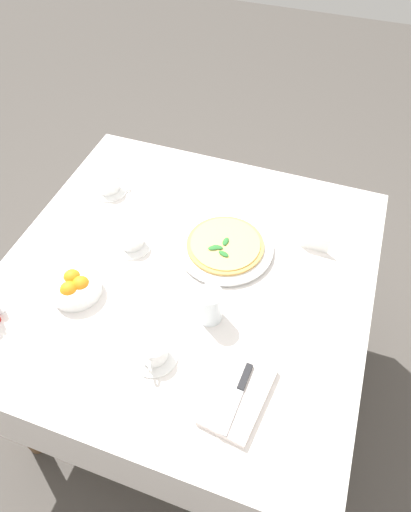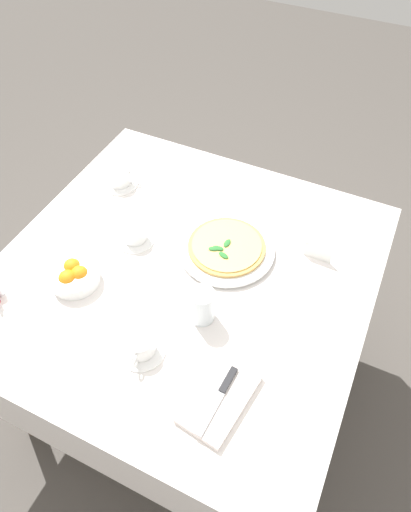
{
  "view_description": "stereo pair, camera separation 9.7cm",
  "coord_description": "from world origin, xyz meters",
  "px_view_note": "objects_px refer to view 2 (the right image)",
  "views": [
    {
      "loc": [
        0.81,
        0.35,
        1.87
      ],
      "look_at": [
        -0.06,
        0.04,
        0.78
      ],
      "focal_mm": 32.12,
      "sensor_mm": 36.0,
      "label": 1
    },
    {
      "loc": [
        0.77,
        0.44,
        1.87
      ],
      "look_at": [
        -0.06,
        0.04,
        0.78
      ],
      "focal_mm": 32.12,
      "sensor_mm": 36.0,
      "label": 2
    }
  ],
  "objects_px": {
    "pizza": "(227,246)",
    "dinner_knife": "(219,397)",
    "pizza_plate": "(227,249)",
    "menu_card": "(318,252)",
    "coffee_cup_far_right": "(141,346)",
    "coffee_cup_near_left": "(134,233)",
    "citrus_bowl": "(74,275)",
    "napkin_folded": "(219,398)",
    "coffee_cup_left_edge": "(120,178)",
    "water_glass_back_corner": "(202,307)"
  },
  "relations": [
    {
      "from": "pizza",
      "to": "dinner_knife",
      "type": "xyz_separation_m",
      "value": [
        0.46,
        0.18,
        -0.0
      ]
    },
    {
      "from": "pizza_plate",
      "to": "menu_card",
      "type": "height_order",
      "value": "menu_card"
    },
    {
      "from": "coffee_cup_far_right",
      "to": "menu_card",
      "type": "relative_size",
      "value": 1.46
    },
    {
      "from": "pizza_plate",
      "to": "dinner_knife",
      "type": "distance_m",
      "value": 0.5
    },
    {
      "from": "coffee_cup_near_left",
      "to": "citrus_bowl",
      "type": "relative_size",
      "value": 0.87
    },
    {
      "from": "pizza_plate",
      "to": "coffee_cup_near_left",
      "type": "xyz_separation_m",
      "value": [
        0.08,
        -0.29,
        0.02
      ]
    },
    {
      "from": "pizza_plate",
      "to": "napkin_folded",
      "type": "bearing_deg",
      "value": 21.57
    },
    {
      "from": "pizza_plate",
      "to": "dinner_knife",
      "type": "height_order",
      "value": "dinner_knife"
    },
    {
      "from": "pizza",
      "to": "menu_card",
      "type": "distance_m",
      "value": 0.29
    },
    {
      "from": "pizza_plate",
      "to": "coffee_cup_left_edge",
      "type": "xyz_separation_m",
      "value": [
        -0.13,
        -0.48,
        0.02
      ]
    },
    {
      "from": "pizza",
      "to": "dinner_knife",
      "type": "bearing_deg",
      "value": 21.47
    },
    {
      "from": "pizza_plate",
      "to": "water_glass_back_corner",
      "type": "relative_size",
      "value": 2.75
    },
    {
      "from": "coffee_cup_far_right",
      "to": "water_glass_back_corner",
      "type": "xyz_separation_m",
      "value": [
        -0.17,
        0.1,
        0.02
      ]
    },
    {
      "from": "coffee_cup_far_right",
      "to": "coffee_cup_left_edge",
      "type": "height_order",
      "value": "coffee_cup_left_edge"
    },
    {
      "from": "pizza",
      "to": "dinner_knife",
      "type": "distance_m",
      "value": 0.5
    },
    {
      "from": "pizza_plate",
      "to": "coffee_cup_left_edge",
      "type": "bearing_deg",
      "value": -105.28
    },
    {
      "from": "coffee_cup_left_edge",
      "to": "dinner_knife",
      "type": "xyz_separation_m",
      "value": [
        0.6,
        0.67,
        -0.01
      ]
    },
    {
      "from": "water_glass_back_corner",
      "to": "coffee_cup_left_edge",
      "type": "bearing_deg",
      "value": -126.86
    },
    {
      "from": "napkin_folded",
      "to": "dinner_knife",
      "type": "distance_m",
      "value": 0.01
    },
    {
      "from": "coffee_cup_near_left",
      "to": "dinner_knife",
      "type": "xyz_separation_m",
      "value": [
        0.38,
        0.47,
        -0.0
      ]
    },
    {
      "from": "coffee_cup_far_right",
      "to": "menu_card",
      "type": "xyz_separation_m",
      "value": [
        -0.52,
        0.33,
        0.0
      ]
    },
    {
      "from": "pizza",
      "to": "water_glass_back_corner",
      "type": "xyz_separation_m",
      "value": [
        0.26,
        0.04,
        0.02
      ]
    },
    {
      "from": "citrus_bowl",
      "to": "menu_card",
      "type": "height_order",
      "value": "citrus_bowl"
    },
    {
      "from": "dinner_knife",
      "to": "citrus_bowl",
      "type": "bearing_deg",
      "value": -102.32
    },
    {
      "from": "menu_card",
      "to": "pizza_plate",
      "type": "bearing_deg",
      "value": 20.5
    },
    {
      "from": "pizza_plate",
      "to": "pizza",
      "type": "xyz_separation_m",
      "value": [
        0.0,
        -0.0,
        0.01
      ]
    },
    {
      "from": "coffee_cup_left_edge",
      "to": "water_glass_back_corner",
      "type": "bearing_deg",
      "value": 53.14
    },
    {
      "from": "pizza_plate",
      "to": "dinner_knife",
      "type": "relative_size",
      "value": 1.58
    },
    {
      "from": "pizza",
      "to": "water_glass_back_corner",
      "type": "relative_size",
      "value": 2.2
    },
    {
      "from": "pizza",
      "to": "menu_card",
      "type": "height_order",
      "value": "menu_card"
    },
    {
      "from": "coffee_cup_left_edge",
      "to": "citrus_bowl",
      "type": "distance_m",
      "value": 0.45
    },
    {
      "from": "pizza_plate",
      "to": "citrus_bowl",
      "type": "relative_size",
      "value": 2.06
    },
    {
      "from": "coffee_cup_left_edge",
      "to": "water_glass_back_corner",
      "type": "height_order",
      "value": "water_glass_back_corner"
    },
    {
      "from": "pizza",
      "to": "coffee_cup_near_left",
      "type": "xyz_separation_m",
      "value": [
        0.08,
        -0.29,
        0.0
      ]
    },
    {
      "from": "pizza_plate",
      "to": "napkin_folded",
      "type": "distance_m",
      "value": 0.5
    },
    {
      "from": "pizza_plate",
      "to": "water_glass_back_corner",
      "type": "xyz_separation_m",
      "value": [
        0.26,
        0.04,
        0.04
      ]
    },
    {
      "from": "coffee_cup_far_right",
      "to": "menu_card",
      "type": "distance_m",
      "value": 0.62
    },
    {
      "from": "pizza",
      "to": "coffee_cup_left_edge",
      "type": "xyz_separation_m",
      "value": [
        -0.13,
        -0.48,
        0.0
      ]
    },
    {
      "from": "coffee_cup_far_right",
      "to": "citrus_bowl",
      "type": "distance_m",
      "value": 0.33
    },
    {
      "from": "coffee_cup_near_left",
      "to": "menu_card",
      "type": "xyz_separation_m",
      "value": [
        -0.18,
        0.56,
        0.0
      ]
    },
    {
      "from": "coffee_cup_near_left",
      "to": "pizza_plate",
      "type": "bearing_deg",
      "value": 105.56
    },
    {
      "from": "citrus_bowl",
      "to": "menu_card",
      "type": "relative_size",
      "value": 1.67
    },
    {
      "from": "coffee_cup_near_left",
      "to": "water_glass_back_corner",
      "type": "height_order",
      "value": "water_glass_back_corner"
    },
    {
      "from": "napkin_folded",
      "to": "coffee_cup_left_edge",
      "type": "bearing_deg",
      "value": -123.99
    },
    {
      "from": "coffee_cup_far_right",
      "to": "menu_card",
      "type": "bearing_deg",
      "value": 147.44
    },
    {
      "from": "pizza_plate",
      "to": "pizza",
      "type": "bearing_deg",
      "value": -19.09
    },
    {
      "from": "napkin_folded",
      "to": "water_glass_back_corner",
      "type": "bearing_deg",
      "value": -136.73
    },
    {
      "from": "citrus_bowl",
      "to": "pizza",
      "type": "bearing_deg",
      "value": 129.83
    },
    {
      "from": "coffee_cup_near_left",
      "to": "menu_card",
      "type": "distance_m",
      "value": 0.59
    },
    {
      "from": "water_glass_back_corner",
      "to": "menu_card",
      "type": "distance_m",
      "value": 0.42
    }
  ]
}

